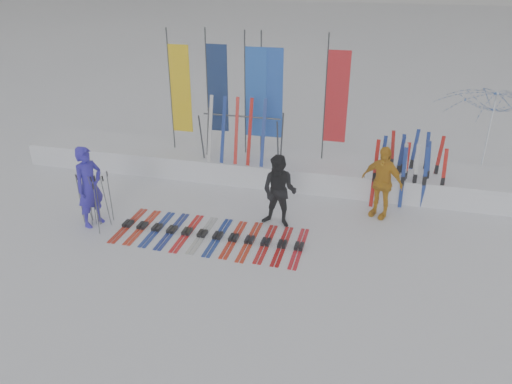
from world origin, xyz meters
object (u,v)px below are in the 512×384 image
(person_blue, at_px, (89,187))
(ski_rack, at_px, (242,131))
(person_black, at_px, (279,192))
(person_yellow, at_px, (382,182))
(tent_canopy, at_px, (489,139))
(ski_row, at_px, (210,235))

(person_blue, height_order, ski_rack, ski_rack)
(person_black, height_order, person_yellow, person_yellow)
(person_blue, relative_size, tent_canopy, 0.63)
(person_black, bearing_deg, ski_row, -139.24)
(person_black, height_order, ski_rack, ski_rack)
(person_blue, height_order, person_yellow, person_blue)
(person_yellow, xyz_separation_m, tent_canopy, (2.49, 2.26, 0.46))
(ski_row, bearing_deg, ski_rack, 92.51)
(person_black, bearing_deg, person_blue, -159.04)
(person_blue, distance_m, ski_rack, 4.02)
(person_yellow, bearing_deg, person_black, -129.11)
(person_blue, bearing_deg, tent_canopy, -44.17)
(person_yellow, height_order, tent_canopy, tent_canopy)
(ski_row, bearing_deg, person_blue, -177.66)
(person_blue, distance_m, person_black, 4.11)
(person_black, distance_m, person_yellow, 2.36)
(person_blue, distance_m, ski_row, 2.83)
(tent_canopy, height_order, ski_row, tent_canopy)
(person_blue, xyz_separation_m, ski_row, (2.69, 0.11, -0.88))
(person_yellow, distance_m, ski_row, 4.00)
(person_blue, relative_size, ski_row, 0.45)
(ski_row, distance_m, ski_rack, 3.25)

